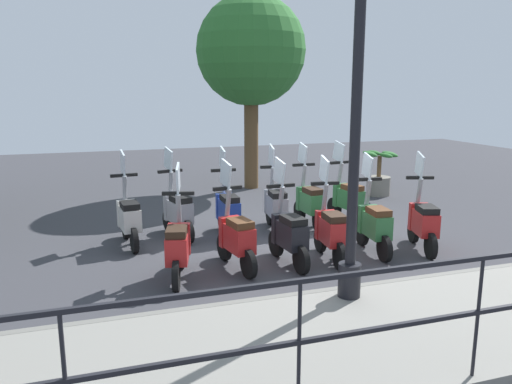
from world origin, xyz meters
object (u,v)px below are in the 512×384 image
(tree_distant, at_px, (251,52))
(scooter_far_5, at_px, (129,217))
(scooter_far_3, at_px, (228,210))
(scooter_near_0, at_px, (423,221))
(scooter_near_2, at_px, (330,229))
(scooter_near_1, at_px, (374,223))
(scooter_near_3, at_px, (289,233))
(scooter_far_0, at_px, (347,198))
(scooter_far_2, at_px, (275,205))
(scooter_near_4, at_px, (236,236))
(scooter_far_1, at_px, (309,201))
(lamp_post_near, at_px, (355,135))
(scooter_near_5, at_px, (178,245))
(potted_palm, at_px, (379,177))
(scooter_far_4, at_px, (178,210))

(tree_distant, relative_size, scooter_far_5, 3.12)
(tree_distant, distance_m, scooter_far_3, 5.26)
(scooter_near_0, xyz_separation_m, scooter_near_2, (0.02, 1.61, 0.00))
(scooter_near_2, bearing_deg, scooter_near_1, -77.04)
(scooter_near_3, height_order, scooter_far_0, same)
(tree_distant, relative_size, scooter_far_2, 3.12)
(tree_distant, distance_m, scooter_near_4, 6.63)
(scooter_far_2, relative_size, scooter_far_5, 1.00)
(scooter_far_5, bearing_deg, scooter_far_1, -93.25)
(tree_distant, xyz_separation_m, scooter_near_0, (-5.71, -1.05, -2.93))
(lamp_post_near, height_order, tree_distant, tree_distant)
(scooter_near_5, distance_m, scooter_far_0, 4.05)
(potted_palm, relative_size, scooter_far_3, 0.69)
(scooter_near_0, xyz_separation_m, scooter_far_0, (1.89, 0.32, 0.00))
(scooter_far_0, xyz_separation_m, scooter_far_4, (-0.00, 3.26, 0.00))
(scooter_near_4, distance_m, scooter_near_5, 0.86)
(scooter_far_3, bearing_deg, scooter_near_0, -120.88)
(scooter_near_0, height_order, scooter_far_5, same)
(potted_palm, xyz_separation_m, scooter_near_3, (-3.85, 3.86, 0.04))
(scooter_near_0, xyz_separation_m, scooter_near_4, (0.12, 3.04, 0.00))
(scooter_near_5, xyz_separation_m, scooter_far_2, (1.79, -2.05, 0.00))
(scooter_near_0, bearing_deg, scooter_near_1, 99.24)
(scooter_near_3, bearing_deg, scooter_far_0, -51.19)
(scooter_near_0, bearing_deg, scooter_far_1, 49.30)
(scooter_far_1, height_order, scooter_far_3, same)
(scooter_near_5, xyz_separation_m, scooter_far_0, (1.92, -3.56, 0.00))
(potted_palm, bearing_deg, scooter_near_1, 147.45)
(scooter_near_1, xyz_separation_m, scooter_far_3, (1.57, 1.93, 0.00))
(tree_distant, relative_size, scooter_near_4, 3.12)
(scooter_far_3, bearing_deg, scooter_near_1, -128.39)
(scooter_near_1, xyz_separation_m, scooter_near_3, (-0.07, 1.45, 0.00))
(scooter_near_3, relative_size, scooter_far_0, 1.00)
(tree_distant, relative_size, scooter_far_4, 3.12)
(tree_distant, bearing_deg, scooter_far_5, 140.13)
(scooter_near_1, relative_size, scooter_near_2, 1.00)
(lamp_post_near, height_order, potted_palm, lamp_post_near)
(scooter_far_0, distance_m, scooter_far_2, 1.52)
(scooter_near_2, height_order, scooter_far_1, same)
(scooter_near_2, bearing_deg, scooter_far_5, 64.93)
(scooter_near_2, relative_size, scooter_near_5, 1.00)
(scooter_near_5, xyz_separation_m, scooter_far_4, (1.92, -0.30, 0.00))
(scooter_near_2, distance_m, scooter_far_5, 3.26)
(potted_palm, distance_m, scooter_near_0, 4.21)
(scooter_near_0, xyz_separation_m, scooter_far_1, (1.84, 1.14, 0.00))
(scooter_near_4, bearing_deg, scooter_far_4, 7.94)
(scooter_near_1, xyz_separation_m, scooter_near_2, (-0.10, 0.80, 0.00))
(scooter_near_1, bearing_deg, scooter_near_2, 103.56)
(scooter_near_3, xyz_separation_m, scooter_far_2, (1.72, -0.43, 0.00))
(scooter_near_5, relative_size, scooter_far_1, 1.00)
(potted_palm, relative_size, scooter_far_1, 0.69)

